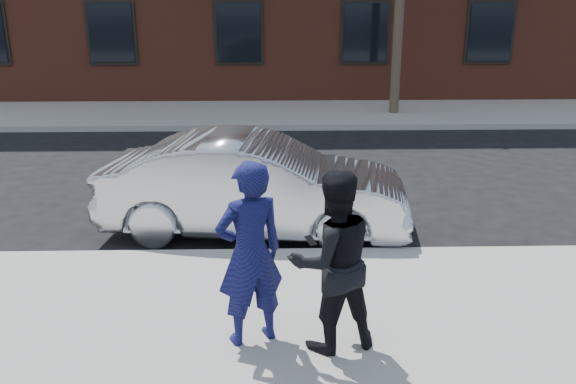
{
  "coord_description": "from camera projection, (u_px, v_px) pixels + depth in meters",
  "views": [
    {
      "loc": [
        1.1,
        -5.88,
        3.44
      ],
      "look_at": [
        1.26,
        0.4,
        1.35
      ],
      "focal_mm": 38.0,
      "sensor_mm": 36.0,
      "label": 1
    }
  ],
  "objects": [
    {
      "name": "ground",
      "position": [
        174.0,
        322.0,
        6.64
      ],
      "size": [
        100.0,
        100.0,
        0.0
      ],
      "primitive_type": "plane",
      "color": "black",
      "rests_on": "ground"
    },
    {
      "name": "near_sidewalk",
      "position": [
        170.0,
        328.0,
        6.37
      ],
      "size": [
        50.0,
        3.5,
        0.15
      ],
      "primitive_type": "cube",
      "color": "gray",
      "rests_on": "ground"
    },
    {
      "name": "near_curb",
      "position": [
        191.0,
        256.0,
        8.08
      ],
      "size": [
        50.0,
        0.1,
        0.15
      ],
      "primitive_type": "cube",
      "color": "#999691",
      "rests_on": "ground"
    },
    {
      "name": "far_sidewalk",
      "position": [
        234.0,
        114.0,
        17.28
      ],
      "size": [
        50.0,
        3.5,
        0.15
      ],
      "primitive_type": "cube",
      "color": "gray",
      "rests_on": "ground"
    },
    {
      "name": "far_curb",
      "position": [
        230.0,
        128.0,
        15.57
      ],
      "size": [
        50.0,
        0.1,
        0.15
      ],
      "primitive_type": "cube",
      "color": "#999691",
      "rests_on": "ground"
    },
    {
      "name": "silver_sedan",
      "position": [
        255.0,
        186.0,
        8.84
      ],
      "size": [
        4.58,
        2.06,
        1.46
      ],
      "primitive_type": "imported",
      "rotation": [
        0.0,
        0.0,
        1.45
      ],
      "color": "#B7BABF",
      "rests_on": "ground"
    },
    {
      "name": "man_hoodie",
      "position": [
        250.0,
        254.0,
        5.75
      ],
      "size": [
        0.79,
        0.67,
        1.84
      ],
      "rotation": [
        0.0,
        0.0,
        3.56
      ],
      "color": "navy",
      "rests_on": "near_sidewalk"
    },
    {
      "name": "man_peacoat",
      "position": [
        332.0,
        261.0,
        5.66
      ],
      "size": [
        1.02,
        0.89,
        1.77
      ],
      "rotation": [
        0.0,
        0.0,
        3.43
      ],
      "color": "black",
      "rests_on": "near_sidewalk"
    }
  ]
}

